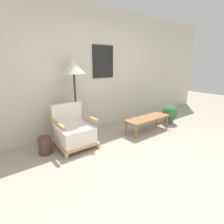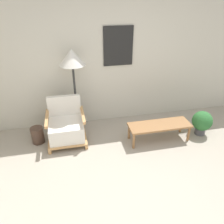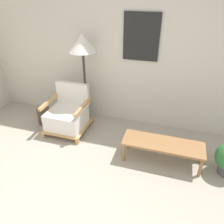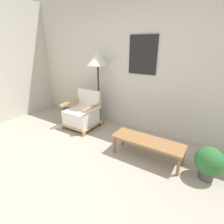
{
  "view_description": "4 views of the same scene",
  "coord_description": "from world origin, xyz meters",
  "views": [
    {
      "loc": [
        -2.31,
        -1.25,
        1.54
      ],
      "look_at": [
        -0.18,
        1.5,
        0.55
      ],
      "focal_mm": 28.0,
      "sensor_mm": 36.0,
      "label": 1
    },
    {
      "loc": [
        -0.9,
        -1.84,
        2.46
      ],
      "look_at": [
        -0.18,
        1.5,
        0.55
      ],
      "focal_mm": 35.0,
      "sensor_mm": 36.0,
      "label": 2
    },
    {
      "loc": [
        0.66,
        -1.27,
        2.27
      ],
      "look_at": [
        -0.18,
        1.5,
        0.55
      ],
      "focal_mm": 35.0,
      "sensor_mm": 36.0,
      "label": 3
    },
    {
      "loc": [
        1.46,
        -1.08,
        1.75
      ],
      "look_at": [
        -0.18,
        1.5,
        0.55
      ],
      "focal_mm": 28.0,
      "sensor_mm": 36.0,
      "label": 4
    }
  ],
  "objects": [
    {
      "name": "potted_plant",
      "position": [
        1.52,
        1.25,
        0.27
      ],
      "size": [
        0.38,
        0.38,
        0.48
      ],
      "color": "#4C4C51",
      "rests_on": "ground_plane"
    },
    {
      "name": "floor_lamp",
      "position": [
        -0.79,
        1.9,
        1.41
      ],
      "size": [
        0.46,
        0.46,
        1.6
      ],
      "color": "#2D2D2D",
      "rests_on": "ground_plane"
    },
    {
      "name": "vase",
      "position": [
        -1.54,
        1.64,
        0.15
      ],
      "size": [
        0.23,
        0.23,
        0.3
      ],
      "primitive_type": "cylinder",
      "color": "#473328",
      "rests_on": "ground_plane"
    },
    {
      "name": "wall_back",
      "position": [
        0.0,
        2.21,
        1.35
      ],
      "size": [
        8.0,
        0.09,
        2.7
      ],
      "color": "beige",
      "rests_on": "ground_plane"
    },
    {
      "name": "coffee_table",
      "position": [
        0.65,
        1.24,
        0.3
      ],
      "size": [
        1.13,
        0.38,
        0.34
      ],
      "color": "olive",
      "rests_on": "ground_plane"
    },
    {
      "name": "armchair",
      "position": [
        -1.01,
        1.58,
        0.29
      ],
      "size": [
        0.68,
        0.66,
        0.79
      ],
      "color": "tan",
      "rests_on": "ground_plane"
    },
    {
      "name": "ground_plane",
      "position": [
        0.0,
        0.0,
        0.0
      ],
      "size": [
        14.0,
        14.0,
        0.0
      ],
      "primitive_type": "plane",
      "color": "#A89E8E"
    }
  ]
}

